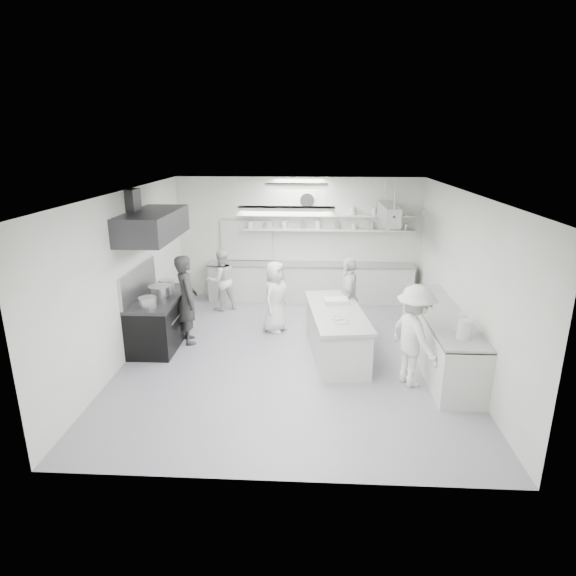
# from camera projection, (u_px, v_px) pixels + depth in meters

# --- Properties ---
(floor) EXTENTS (6.00, 7.00, 0.02)m
(floor) POSITION_uv_depth(u_px,v_px,m) (292.00, 354.00, 8.97)
(floor) COLOR #9593A2
(floor) RESTS_ON ground
(ceiling) EXTENTS (6.00, 7.00, 0.02)m
(ceiling) POSITION_uv_depth(u_px,v_px,m) (292.00, 192.00, 8.07)
(ceiling) COLOR white
(ceiling) RESTS_ON wall_back
(wall_back) EXTENTS (6.00, 0.04, 3.00)m
(wall_back) POSITION_uv_depth(u_px,v_px,m) (299.00, 239.00, 11.86)
(wall_back) COLOR silver
(wall_back) RESTS_ON floor
(wall_front) EXTENTS (6.00, 0.04, 3.00)m
(wall_front) POSITION_uv_depth(u_px,v_px,m) (277.00, 366.00, 5.18)
(wall_front) COLOR silver
(wall_front) RESTS_ON floor
(wall_left) EXTENTS (0.04, 7.00, 3.00)m
(wall_left) POSITION_uv_depth(u_px,v_px,m) (128.00, 275.00, 8.68)
(wall_left) COLOR silver
(wall_left) RESTS_ON floor
(wall_right) EXTENTS (0.04, 7.00, 3.00)m
(wall_right) POSITION_uv_depth(u_px,v_px,m) (463.00, 280.00, 8.36)
(wall_right) COLOR silver
(wall_right) RESTS_ON floor
(stove) EXTENTS (0.80, 1.80, 0.90)m
(stove) POSITION_uv_depth(u_px,v_px,m) (161.00, 321.00, 9.35)
(stove) COLOR black
(stove) RESTS_ON floor
(exhaust_hood) EXTENTS (0.85, 2.00, 0.50)m
(exhaust_hood) POSITION_uv_depth(u_px,v_px,m) (152.00, 225.00, 8.78)
(exhaust_hood) COLOR #313134
(exhaust_hood) RESTS_ON wall_left
(back_counter) EXTENTS (5.00, 0.60, 0.92)m
(back_counter) POSITION_uv_depth(u_px,v_px,m) (310.00, 282.00, 11.86)
(back_counter) COLOR silver
(back_counter) RESTS_ON floor
(shelf_lower) EXTENTS (4.20, 0.26, 0.04)m
(shelf_lower) POSITION_uv_depth(u_px,v_px,m) (327.00, 230.00, 11.62)
(shelf_lower) COLOR silver
(shelf_lower) RESTS_ON wall_back
(shelf_upper) EXTENTS (4.20, 0.26, 0.04)m
(shelf_upper) POSITION_uv_depth(u_px,v_px,m) (328.00, 216.00, 11.52)
(shelf_upper) COLOR silver
(shelf_upper) RESTS_ON wall_back
(pass_through_window) EXTENTS (1.30, 0.04, 1.00)m
(pass_through_window) POSITION_uv_depth(u_px,v_px,m) (247.00, 240.00, 11.92)
(pass_through_window) COLOR black
(pass_through_window) RESTS_ON wall_back
(wall_clock) EXTENTS (0.32, 0.05, 0.32)m
(wall_clock) POSITION_uv_depth(u_px,v_px,m) (307.00, 200.00, 11.53)
(wall_clock) COLOR white
(wall_clock) RESTS_ON wall_back
(right_counter) EXTENTS (0.74, 3.30, 0.94)m
(right_counter) POSITION_uv_depth(u_px,v_px,m) (440.00, 338.00, 8.50)
(right_counter) COLOR silver
(right_counter) RESTS_ON floor
(pot_rack) EXTENTS (0.30, 1.60, 0.40)m
(pot_rack) POSITION_uv_depth(u_px,v_px,m) (388.00, 214.00, 10.47)
(pot_rack) COLOR #ADAEAF
(pot_rack) RESTS_ON ceiling
(light_fixture_front) EXTENTS (1.30, 0.25, 0.10)m
(light_fixture_front) POSITION_uv_depth(u_px,v_px,m) (286.00, 211.00, 6.38)
(light_fixture_front) COLOR silver
(light_fixture_front) RESTS_ON ceiling
(light_fixture_rear) EXTENTS (1.30, 0.25, 0.10)m
(light_fixture_rear) POSITION_uv_depth(u_px,v_px,m) (296.00, 186.00, 9.81)
(light_fixture_rear) COLOR silver
(light_fixture_rear) RESTS_ON ceiling
(prep_island) EXTENTS (1.13, 2.35, 0.83)m
(prep_island) POSITION_uv_depth(u_px,v_px,m) (336.00, 334.00, 8.84)
(prep_island) COLOR silver
(prep_island) RESTS_ON floor
(stove_pot) EXTENTS (0.44, 0.44, 0.23)m
(stove_pot) POSITION_uv_depth(u_px,v_px,m) (160.00, 291.00, 9.29)
(stove_pot) COLOR #ADAEAF
(stove_pot) RESTS_ON stove
(cook_stove) EXTENTS (0.64, 0.76, 1.76)m
(cook_stove) POSITION_uv_depth(u_px,v_px,m) (187.00, 300.00, 9.27)
(cook_stove) COLOR #2E2E2E
(cook_stove) RESTS_ON floor
(cook_back) EXTENTS (0.89, 0.84, 1.44)m
(cook_back) POSITION_uv_depth(u_px,v_px,m) (221.00, 280.00, 11.12)
(cook_back) COLOR silver
(cook_back) RESTS_ON floor
(cook_island_left) EXTENTS (0.73, 0.86, 1.49)m
(cook_island_left) POSITION_uv_depth(u_px,v_px,m) (275.00, 297.00, 9.87)
(cook_island_left) COLOR silver
(cook_island_left) RESTS_ON floor
(cook_island_right) EXTENTS (0.54, 1.00, 1.63)m
(cook_island_right) POSITION_uv_depth(u_px,v_px,m) (349.00, 297.00, 9.65)
(cook_island_right) COLOR silver
(cook_island_right) RESTS_ON floor
(cook_right) EXTENTS (1.01, 1.25, 1.68)m
(cook_right) POSITION_uv_depth(u_px,v_px,m) (414.00, 336.00, 7.63)
(cook_right) COLOR silver
(cook_right) RESTS_ON floor
(bowl_island_a) EXTENTS (0.30, 0.30, 0.06)m
(bowl_island_a) POSITION_uv_depth(u_px,v_px,m) (341.00, 323.00, 8.13)
(bowl_island_a) COLOR #ADAEAF
(bowl_island_a) RESTS_ON prep_island
(bowl_island_b) EXTENTS (0.23, 0.23, 0.07)m
(bowl_island_b) POSITION_uv_depth(u_px,v_px,m) (337.00, 320.00, 8.28)
(bowl_island_b) COLOR silver
(bowl_island_b) RESTS_ON prep_island
(bowl_right) EXTENTS (0.26, 0.26, 0.05)m
(bowl_right) POSITION_uv_depth(u_px,v_px,m) (457.00, 315.00, 8.23)
(bowl_right) COLOR silver
(bowl_right) RESTS_ON right_counter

